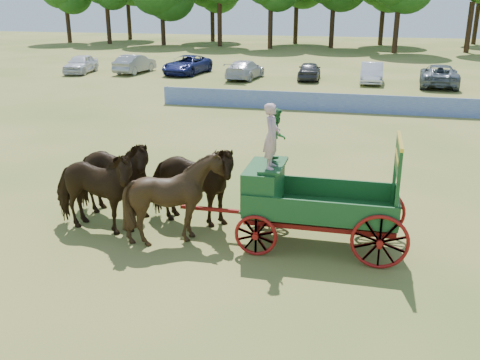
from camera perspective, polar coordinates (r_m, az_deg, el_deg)
name	(u,v)px	position (r m, az deg, el deg)	size (l,w,h in m)	color
ground	(439,264)	(14.10, 20.46, -8.43)	(160.00, 160.00, 0.00)	olive
horse_lead_left	(93,190)	(15.04, -15.39, -1.08)	(1.32, 2.89, 2.44)	black
horse_lead_right	(112,178)	(15.96, -13.54, 0.23)	(1.32, 2.89, 2.44)	black
horse_wheel_left	(177,198)	(14.08, -6.75, -1.88)	(1.98, 2.22, 2.45)	black
horse_wheel_right	(190,184)	(15.06, -5.34, -0.44)	(1.32, 2.89, 2.44)	black
farm_dray	(293,186)	(13.80, 5.70, -0.69)	(6.00, 2.00, 3.78)	maroon
sponsor_banner	(385,105)	(31.04, 15.17, 7.76)	(26.00, 0.08, 1.05)	#1E41A5
parked_cars	(422,74)	(42.92, 18.84, 10.69)	(54.78, 7.84, 1.59)	silver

